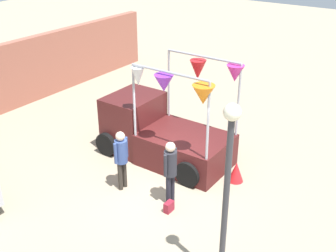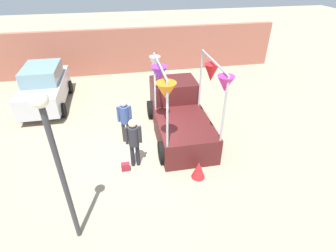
% 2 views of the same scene
% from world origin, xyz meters
% --- Properties ---
extents(ground_plane, '(60.00, 60.00, 0.00)m').
position_xyz_m(ground_plane, '(0.00, 0.00, 0.00)').
color(ground_plane, gray).
extents(vendor_truck, '(2.47, 4.17, 3.23)m').
position_xyz_m(vendor_truck, '(1.54, 1.13, 0.88)').
color(vendor_truck, '#4C1919').
rests_on(vendor_truck, ground).
extents(person_customer, '(0.53, 0.34, 1.80)m').
position_xyz_m(person_customer, '(-0.33, -0.61, 1.10)').
color(person_customer, black).
rests_on(person_customer, ground).
extents(person_vendor, '(0.53, 0.34, 1.75)m').
position_xyz_m(person_vendor, '(-0.54, 0.86, 1.06)').
color(person_vendor, '#2D2823').
rests_on(person_vendor, ground).
extents(handbag, '(0.28, 0.16, 0.28)m').
position_xyz_m(handbag, '(-0.68, -0.81, 0.14)').
color(handbag, maroon).
rests_on(handbag, ground).
extents(street_lamp, '(0.32, 0.32, 4.01)m').
position_xyz_m(street_lamp, '(-1.98, -3.02, 2.61)').
color(street_lamp, '#333338').
rests_on(street_lamp, ground).
extents(folded_kite_bundle_crimson, '(0.49, 0.49, 0.60)m').
position_xyz_m(folded_kite_bundle_crimson, '(1.59, -1.57, 0.30)').
color(folded_kite_bundle_crimson, red).
rests_on(folded_kite_bundle_crimson, ground).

